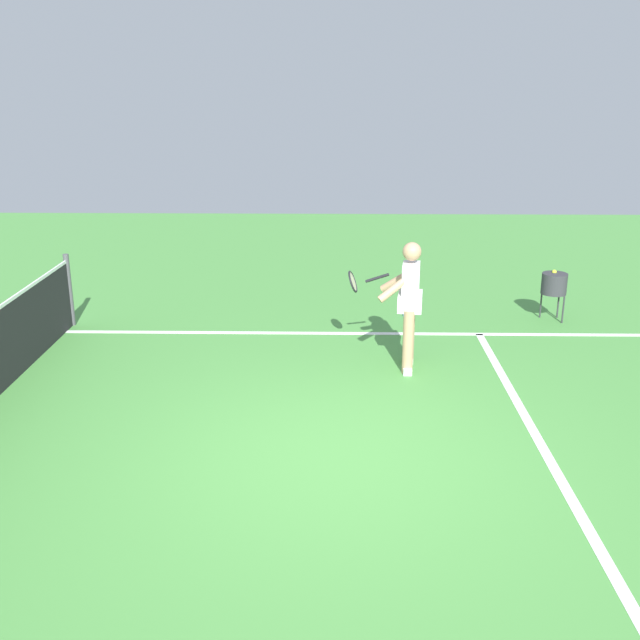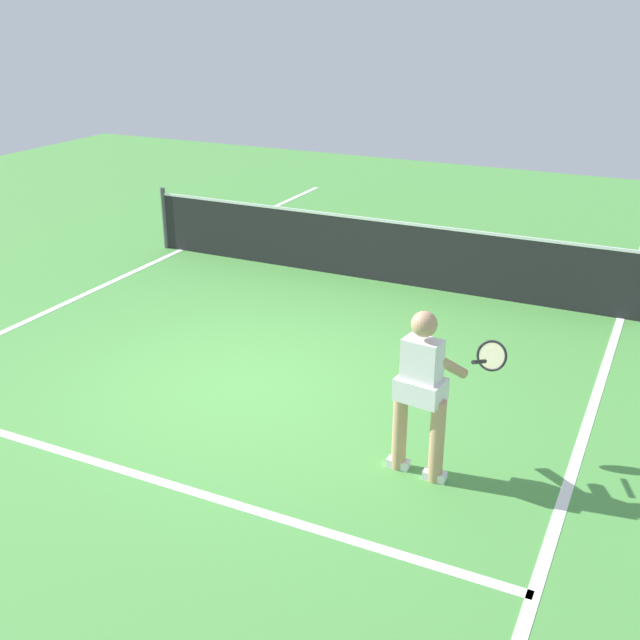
{
  "view_description": "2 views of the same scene",
  "coord_description": "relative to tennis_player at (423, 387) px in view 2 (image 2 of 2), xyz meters",
  "views": [
    {
      "loc": [
        -6.26,
        0.03,
        3.37
      ],
      "look_at": [
        1.43,
        0.17,
        0.87
      ],
      "focal_mm": 42.16,
      "sensor_mm": 36.0,
      "label": 1
    },
    {
      "loc": [
        4.0,
        -6.48,
        3.88
      ],
      "look_at": [
        0.79,
        0.2,
        0.81
      ],
      "focal_mm": 43.27,
      "sensor_mm": 36.0,
      "label": 2
    }
  ],
  "objects": [
    {
      "name": "court_net",
      "position": [
        -2.27,
        4.59,
        -0.37
      ],
      "size": [
        7.7,
        0.08,
        1.03
      ],
      "color": "#4C4C51",
      "rests_on": "ground"
    },
    {
      "name": "sideline_right_marking",
      "position": [
        1.24,
        0.85,
        -0.84
      ],
      "size": [
        0.1,
        17.92,
        0.01
      ],
      "primitive_type": "cube",
      "color": "white",
      "rests_on": "ground"
    },
    {
      "name": "ground_plane",
      "position": [
        -2.27,
        0.85,
        -0.85
      ],
      "size": [
        25.9,
        25.9,
        0.0
      ],
      "primitive_type": "plane",
      "color": "#4C9342"
    },
    {
      "name": "sideline_left_marking",
      "position": [
        -5.78,
        0.85,
        -0.84
      ],
      "size": [
        0.1,
        17.92,
        0.01
      ],
      "primitive_type": "cube",
      "color": "white",
      "rests_on": "ground"
    },
    {
      "name": "service_line_marking",
      "position": [
        -2.27,
        -1.13,
        -0.84
      ],
      "size": [
        7.02,
        0.1,
        0.01
      ],
      "primitive_type": "cube",
      "color": "white",
      "rests_on": "ground"
    },
    {
      "name": "tennis_player",
      "position": [
        0.0,
        0.0,
        0.0
      ],
      "size": [
        0.86,
        0.91,
        1.55
      ],
      "color": "tan",
      "rests_on": "ground"
    }
  ]
}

